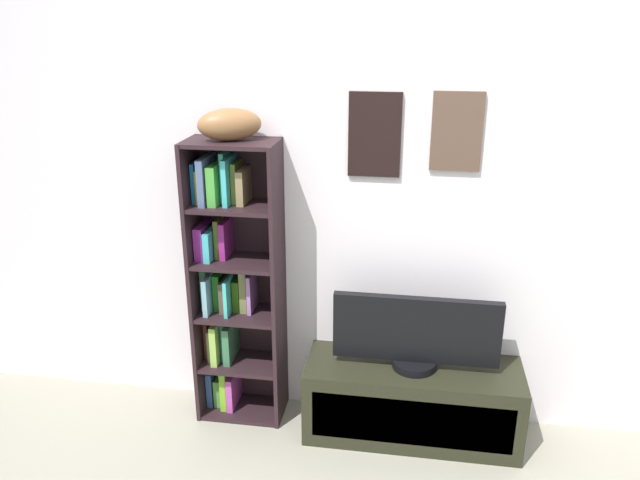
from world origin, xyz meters
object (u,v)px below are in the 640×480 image
Objects in this scene: tv_stand at (412,401)px; bookshelf at (231,283)px; television at (416,334)px; football at (230,125)px.

bookshelf is at bearing 174.72° from tv_stand.
television is at bearing 90.00° from tv_stand.
bookshelf is at bearing 144.91° from football.
tv_stand is at bearing -3.67° from football.
tv_stand is at bearing -5.28° from bookshelf.
football is 0.37× the size of television.
tv_stand is 1.33× the size of television.
bookshelf reaches higher than television.
television is (0.95, -0.09, -0.16)m from bookshelf.
tv_stand is 0.39m from television.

